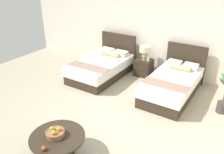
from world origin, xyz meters
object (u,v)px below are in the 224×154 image
object	(u,v)px
loose_apple	(44,148)
potted_palm	(224,100)
nightstand	(144,67)
coffee_table	(58,141)
table_lamp	(145,51)
fruit_bowl	(55,133)
vase	(148,58)
bed_near_corner	(173,84)
bed_near_window	(102,67)

from	to	relation	value
loose_apple	potted_palm	world-z (taller)	potted_palm
nightstand	coffee_table	xyz separation A→B (m)	(0.16, -4.02, 0.07)
table_lamp	loose_apple	world-z (taller)	table_lamp
fruit_bowl	coffee_table	bearing A→B (deg)	4.55
vase	loose_apple	bearing A→B (deg)	-89.04
bed_near_corner	nightstand	xyz separation A→B (m)	(-1.18, 0.75, -0.05)
table_lamp	bed_near_window	bearing A→B (deg)	-144.26
table_lamp	vase	xyz separation A→B (m)	(0.15, -0.06, -0.20)
bed_near_corner	fruit_bowl	bearing A→B (deg)	-107.87
bed_near_corner	coffee_table	world-z (taller)	bed_near_corner
bed_near_corner	vase	world-z (taller)	bed_near_corner
coffee_table	potted_palm	xyz separation A→B (m)	(2.30, 3.06, 0.01)
table_lamp	potted_palm	size ratio (longest dim) A/B	0.42
loose_apple	fruit_bowl	bearing A→B (deg)	104.98
bed_near_corner	table_lamp	size ratio (longest dim) A/B	5.08
table_lamp	vase	size ratio (longest dim) A/B	2.60
bed_near_window	loose_apple	distance (m)	3.86
bed_near_window	loose_apple	xyz separation A→B (m)	(1.30, -3.63, 0.18)
bed_near_window	potted_palm	distance (m)	3.54
coffee_table	potted_palm	size ratio (longest dim) A/B	0.95
vase	nightstand	bearing A→B (deg)	165.20
nightstand	coffee_table	world-z (taller)	nightstand
nightstand	vase	size ratio (longest dim) A/B	3.13
loose_apple	potted_palm	distance (m)	4.09
fruit_bowl	nightstand	bearing A→B (deg)	91.81
nightstand	fruit_bowl	xyz separation A→B (m)	(0.13, -4.02, 0.25)
nightstand	potted_palm	distance (m)	2.64
nightstand	loose_apple	xyz separation A→B (m)	(0.22, -4.38, 0.23)
nightstand	bed_near_window	bearing A→B (deg)	-144.97
table_lamp	fruit_bowl	world-z (taller)	table_lamp
bed_near_corner	vase	xyz separation A→B (m)	(-1.03, 0.71, 0.29)
nightstand	table_lamp	distance (m)	0.55
table_lamp	fruit_bowl	bearing A→B (deg)	-88.20
bed_near_corner	table_lamp	world-z (taller)	bed_near_corner
bed_near_corner	fruit_bowl	world-z (taller)	bed_near_corner
fruit_bowl	loose_apple	bearing A→B (deg)	-75.02
vase	coffee_table	distance (m)	3.99
nightstand	coffee_table	distance (m)	4.02
vase	fruit_bowl	size ratio (longest dim) A/B	0.49
bed_near_corner	table_lamp	xyz separation A→B (m)	(-1.18, 0.77, 0.50)
table_lamp	coffee_table	xyz separation A→B (m)	(0.16, -4.04, -0.48)
loose_apple	bed_near_corner	bearing A→B (deg)	75.24
table_lamp	nightstand	bearing A→B (deg)	-90.00
bed_near_corner	vase	distance (m)	1.29
coffee_table	loose_apple	world-z (taller)	loose_apple
table_lamp	bed_near_corner	bearing A→B (deg)	-33.22
potted_palm	table_lamp	bearing A→B (deg)	158.18
vase	table_lamp	bearing A→B (deg)	158.36
table_lamp	loose_apple	distance (m)	4.42
vase	loose_apple	world-z (taller)	vase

